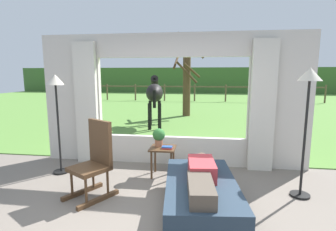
# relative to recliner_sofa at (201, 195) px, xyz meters

# --- Properties ---
(ground_plane) EXTENTS (12.00, 12.00, 0.00)m
(ground_plane) POSITION_rel_recliner_sofa_xyz_m (-0.62, -0.47, -0.22)
(ground_plane) COLOR #70665B
(back_wall_with_window) EXTENTS (5.20, 0.12, 2.55)m
(back_wall_with_window) POSITION_rel_recliner_sofa_xyz_m (-0.62, 1.79, 1.03)
(back_wall_with_window) COLOR beige
(back_wall_with_window) RESTS_ON ground_plane
(curtain_panel_left) EXTENTS (0.44, 0.10, 2.40)m
(curtain_panel_left) POSITION_rel_recliner_sofa_xyz_m (-2.31, 1.65, 0.98)
(curtain_panel_left) COLOR beige
(curtain_panel_left) RESTS_ON ground_plane
(curtain_panel_right) EXTENTS (0.44, 0.10, 2.40)m
(curtain_panel_right) POSITION_rel_recliner_sofa_xyz_m (1.07, 1.65, 0.98)
(curtain_panel_right) COLOR beige
(curtain_panel_right) RESTS_ON ground_plane
(outdoor_pasture_lawn) EXTENTS (36.00, 21.68, 0.02)m
(outdoor_pasture_lawn) POSITION_rel_recliner_sofa_xyz_m (-0.62, 12.69, -0.21)
(outdoor_pasture_lawn) COLOR #568438
(outdoor_pasture_lawn) RESTS_ON ground_plane
(distant_hill_ridge) EXTENTS (36.00, 2.00, 2.40)m
(distant_hill_ridge) POSITION_rel_recliner_sofa_xyz_m (-0.62, 22.53, 0.98)
(distant_hill_ridge) COLOR #3C612D
(distant_hill_ridge) RESTS_ON ground_plane
(recliner_sofa) EXTENTS (1.07, 1.78, 0.42)m
(recliner_sofa) POSITION_rel_recliner_sofa_xyz_m (0.00, 0.00, 0.00)
(recliner_sofa) COLOR black
(recliner_sofa) RESTS_ON ground_plane
(reclining_person) EXTENTS (0.40, 1.44, 0.22)m
(reclining_person) POSITION_rel_recliner_sofa_xyz_m (-0.00, -0.05, 0.30)
(reclining_person) COLOR #B23338
(reclining_person) RESTS_ON recliner_sofa
(rocking_chair) EXTENTS (0.75, 0.82, 1.12)m
(rocking_chair) POSITION_rel_recliner_sofa_xyz_m (-1.55, 0.24, 0.33)
(rocking_chair) COLOR #4C331E
(rocking_chair) RESTS_ON ground_plane
(side_table) EXTENTS (0.44, 0.44, 0.52)m
(side_table) POSITION_rel_recliner_sofa_xyz_m (-0.68, 1.11, 0.21)
(side_table) COLOR #4C331E
(side_table) RESTS_ON ground_plane
(potted_plant) EXTENTS (0.22, 0.22, 0.32)m
(potted_plant) POSITION_rel_recliner_sofa_xyz_m (-0.76, 1.17, 0.48)
(potted_plant) COLOR #9E6042
(potted_plant) RESTS_ON side_table
(book_stack) EXTENTS (0.18, 0.13, 0.04)m
(book_stack) POSITION_rel_recliner_sofa_xyz_m (-0.59, 1.05, 0.32)
(book_stack) COLOR #B22D28
(book_stack) RESTS_ON side_table
(floor_lamp_left) EXTENTS (0.32, 0.32, 1.78)m
(floor_lamp_left) POSITION_rel_recliner_sofa_xyz_m (-2.55, 1.01, 1.22)
(floor_lamp_left) COLOR black
(floor_lamp_left) RESTS_ON ground_plane
(floor_lamp_right) EXTENTS (0.32, 0.32, 1.87)m
(floor_lamp_right) POSITION_rel_recliner_sofa_xyz_m (1.45, 0.63, 1.29)
(floor_lamp_right) COLOR black
(floor_lamp_right) RESTS_ON ground_plane
(horse) EXTENTS (0.78, 1.82, 1.73)m
(horse) POSITION_rel_recliner_sofa_xyz_m (-1.63, 5.30, 0.94)
(horse) COLOR black
(horse) RESTS_ON outdoor_pasture_lawn
(pasture_tree) EXTENTS (1.25, 1.33, 3.39)m
(pasture_tree) POSITION_rel_recliner_sofa_xyz_m (-0.74, 7.74, 1.31)
(pasture_tree) COLOR #4C3823
(pasture_tree) RESTS_ON outdoor_pasture_lawn
(pasture_fence_line) EXTENTS (16.10, 0.10, 1.10)m
(pasture_fence_line) POSITION_rel_recliner_sofa_xyz_m (-0.62, 13.87, 0.53)
(pasture_fence_line) COLOR brown
(pasture_fence_line) RESTS_ON outdoor_pasture_lawn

